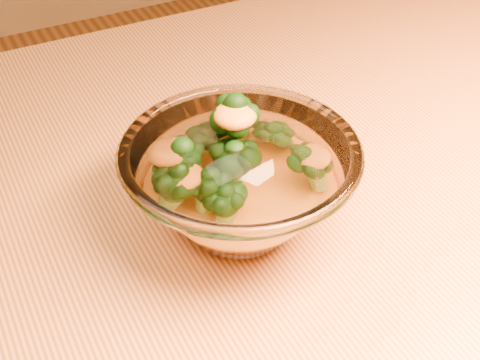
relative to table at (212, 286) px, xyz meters
name	(u,v)px	position (x,y,z in m)	size (l,w,h in m)	color
table	(212,286)	(0.00, 0.00, 0.00)	(1.20, 0.80, 0.75)	#DB7D41
glass_bowl	(240,184)	(0.02, -0.03, 0.15)	(0.21, 0.21, 0.09)	white
cheese_sauce	(240,201)	(0.02, -0.03, 0.13)	(0.12, 0.12, 0.03)	orange
broccoli_heap	(227,161)	(0.01, -0.01, 0.16)	(0.14, 0.12, 0.08)	black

